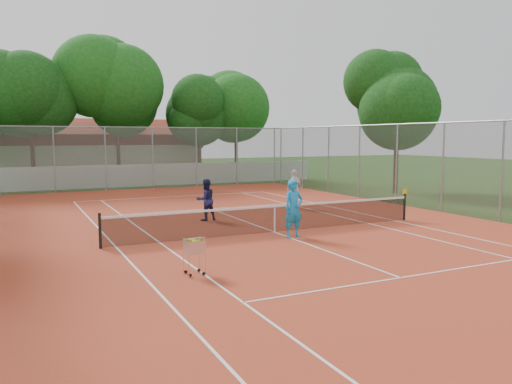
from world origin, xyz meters
name	(u,v)px	position (x,y,z in m)	size (l,w,h in m)	color
ground	(275,233)	(0.00, 0.00, 0.00)	(120.00, 120.00, 0.00)	#193C10
court_pad	(275,232)	(0.00, 0.00, 0.01)	(18.00, 34.00, 0.02)	#B13E22
court_lines	(275,232)	(0.00, 0.00, 0.02)	(10.98, 23.78, 0.01)	white
tennis_net	(275,218)	(0.00, 0.00, 0.51)	(11.88, 0.10, 0.98)	black
perimeter_fence	(275,176)	(0.00, 0.00, 2.00)	(18.00, 34.00, 4.00)	slate
boundary_wall	(146,175)	(0.00, 19.00, 0.75)	(26.00, 0.30, 1.50)	white
clubhouse	(94,151)	(-2.00, 29.00, 2.20)	(16.40, 9.00, 4.40)	beige
tropical_trees	(135,115)	(0.00, 22.00, 5.00)	(29.00, 19.00, 10.00)	#0D360E
player_near	(294,209)	(0.15, -1.07, 0.99)	(0.71, 0.46, 1.93)	#188CD0
player_far_left	(206,200)	(-1.31, 3.42, 0.86)	(0.81, 0.63, 1.68)	#191C4C
player_far_right	(295,189)	(3.71, 4.98, 0.94)	(1.07, 0.45, 1.83)	silver
ball_hopper	(194,256)	(-4.32, -4.00, 0.50)	(0.46, 0.46, 0.95)	silver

